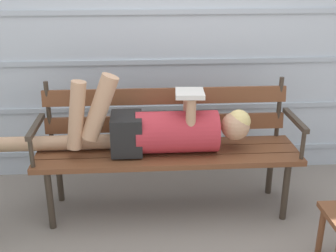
# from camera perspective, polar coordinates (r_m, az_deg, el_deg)

# --- Properties ---
(ground_plane) EXTENTS (12.00, 12.00, 0.00)m
(ground_plane) POSITION_cam_1_polar(r_m,az_deg,el_deg) (2.93, 0.19, -12.50)
(ground_plane) COLOR gray
(house_siding) EXTENTS (4.38, 0.08, 2.20)m
(house_siding) POSITION_cam_1_polar(r_m,az_deg,el_deg) (3.23, -0.77, 11.93)
(house_siding) COLOR #B2BCC6
(house_siding) RESTS_ON ground
(park_bench) EXTENTS (1.74, 0.46, 0.88)m
(park_bench) POSITION_cam_1_polar(r_m,az_deg,el_deg) (2.87, -0.09, -1.99)
(park_bench) COLOR brown
(park_bench) RESTS_ON ground
(reclining_person) EXTENTS (1.72, 0.27, 0.56)m
(reclining_person) POSITION_cam_1_polar(r_m,az_deg,el_deg) (2.76, -1.58, -0.41)
(reclining_person) COLOR #B72D38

